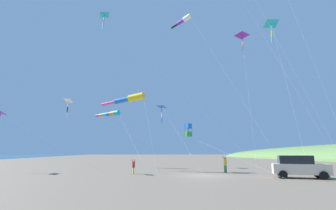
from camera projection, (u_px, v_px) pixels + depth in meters
ground_plane at (204, 175)px, 23.76m from camera, size 600.00×600.00×0.00m
parked_car at (299, 166)px, 21.33m from camera, size 4.67×3.62×1.85m
cooler_box at (325, 175)px, 21.52m from camera, size 0.62×0.42×0.42m
person_adult_flyer at (225, 163)px, 27.30m from camera, size 0.62×0.55×1.76m
person_child_green_jacket at (133, 166)px, 25.88m from camera, size 0.33×0.42×1.40m
kite_delta_purple_drifting at (105, 15)px, 28.58m from camera, size 16.04×6.07×17.50m
kite_delta_small_distant at (1, 113)px, 29.38m from camera, size 13.28×6.46×7.00m
kite_delta_long_streamer_right at (69, 101)px, 29.03m from camera, size 15.14×5.66×8.24m
kite_windsock_magenta_far_left at (129, 99)px, 32.32m from camera, size 6.17×9.90×9.48m
kite_windsock_white_trailing at (184, 20)px, 35.53m from camera, size 8.79×11.71×20.85m
kite_delta_blue_topmost at (272, 24)px, 29.86m from camera, size 1.93×6.30×17.34m
kite_box_striped_overhead at (188, 130)px, 29.72m from camera, size 5.22×11.64×5.42m
kite_delta_checkered_midright at (162, 107)px, 40.21m from camera, size 2.97×14.27×9.55m
kite_windsock_yellow_midlevel at (110, 114)px, 38.91m from camera, size 6.80×17.41×8.37m
kite_delta_green_low_center at (242, 36)px, 34.69m from camera, size 2.69×5.76×18.14m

